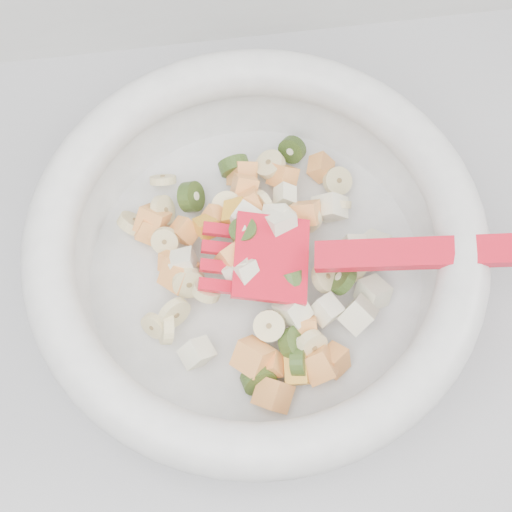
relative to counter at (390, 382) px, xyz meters
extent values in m
cube|color=gray|center=(0.00, 0.00, 0.00)|extent=(2.00, 0.60, 0.90)
cylinder|color=silver|center=(-0.20, 0.01, 0.46)|extent=(0.30, 0.30, 0.02)
torus|color=silver|center=(-0.20, 0.01, 0.53)|extent=(0.37, 0.37, 0.04)
cylinder|color=#FFECAA|center=(-0.12, 0.05, 0.49)|extent=(0.04, 0.02, 0.03)
cylinder|color=#FFECAA|center=(-0.27, 0.10, 0.48)|extent=(0.03, 0.03, 0.03)
cylinder|color=#FFECAA|center=(-0.22, 0.06, 0.50)|extent=(0.04, 0.04, 0.02)
cylinder|color=#FFECAA|center=(-0.27, 0.07, 0.49)|extent=(0.02, 0.03, 0.03)
cylinder|color=#FFECAA|center=(-0.27, 0.03, 0.49)|extent=(0.03, 0.02, 0.03)
cylinder|color=#FFECAA|center=(-0.17, 0.10, 0.49)|extent=(0.04, 0.04, 0.02)
cylinder|color=#FFECAA|center=(-0.12, -0.01, 0.49)|extent=(0.04, 0.03, 0.04)
cylinder|color=#FFECAA|center=(-0.24, -0.02, 0.50)|extent=(0.03, 0.03, 0.02)
cylinder|color=#FFECAA|center=(-0.17, -0.07, 0.49)|extent=(0.04, 0.03, 0.03)
cylinder|color=#FFECAA|center=(-0.15, 0.04, 0.49)|extent=(0.03, 0.02, 0.03)
cylinder|color=#FFECAA|center=(-0.27, -0.03, 0.49)|extent=(0.03, 0.03, 0.04)
cylinder|color=#FFECAA|center=(-0.15, -0.02, 0.49)|extent=(0.03, 0.04, 0.03)
cylinder|color=#FFECAA|center=(-0.29, -0.04, 0.48)|extent=(0.03, 0.03, 0.02)
cylinder|color=#FFECAA|center=(-0.19, 0.06, 0.50)|extent=(0.02, 0.03, 0.03)
cylinder|color=#FFECAA|center=(-0.20, -0.02, 0.50)|extent=(0.04, 0.04, 0.02)
cylinder|color=#FFECAA|center=(-0.12, 0.08, 0.48)|extent=(0.03, 0.03, 0.02)
cylinder|color=#FFECAA|center=(-0.20, -0.05, 0.50)|extent=(0.04, 0.03, 0.02)
cylinder|color=#FFECAA|center=(-0.30, 0.06, 0.48)|extent=(0.03, 0.04, 0.03)
cylinder|color=#FFECAA|center=(-0.20, 0.06, 0.50)|extent=(0.03, 0.03, 0.02)
cylinder|color=#FFECAA|center=(-0.26, -0.01, 0.50)|extent=(0.03, 0.02, 0.03)
cylinder|color=#FFECAA|center=(-0.28, -0.04, 0.49)|extent=(0.02, 0.03, 0.03)
cube|color=#F7954E|center=(-0.26, 0.04, 0.49)|extent=(0.03, 0.03, 0.03)
cube|color=#F7954E|center=(-0.16, -0.09, 0.48)|extent=(0.03, 0.03, 0.04)
cube|color=#F7954E|center=(-0.20, -0.08, 0.48)|extent=(0.03, 0.02, 0.03)
cube|color=#F7954E|center=(-0.13, 0.10, 0.48)|extent=(0.03, 0.03, 0.03)
cube|color=#F7954E|center=(-0.21, -0.07, 0.49)|extent=(0.04, 0.04, 0.04)
cube|color=#F7954E|center=(-0.29, 0.05, 0.48)|extent=(0.03, 0.03, 0.03)
cube|color=#F7954E|center=(-0.28, 0.06, 0.49)|extent=(0.04, 0.04, 0.03)
cube|color=#F7954E|center=(-0.17, -0.06, 0.49)|extent=(0.02, 0.03, 0.03)
cube|color=#F7954E|center=(-0.20, 0.10, 0.48)|extent=(0.03, 0.03, 0.04)
cube|color=#F7954E|center=(-0.15, 0.04, 0.50)|extent=(0.03, 0.03, 0.03)
cube|color=#F7954E|center=(-0.20, 0.07, 0.50)|extent=(0.03, 0.03, 0.03)
cube|color=#F7954E|center=(-0.27, 0.02, 0.49)|extent=(0.03, 0.03, 0.03)
cube|color=#F7954E|center=(-0.20, 0.05, 0.50)|extent=(0.03, 0.03, 0.03)
cube|color=#F7954E|center=(-0.23, 0.05, 0.50)|extent=(0.03, 0.02, 0.03)
cube|color=#F7954E|center=(-0.16, 0.09, 0.49)|extent=(0.03, 0.03, 0.03)
cube|color=#F7954E|center=(-0.20, -0.10, 0.48)|extent=(0.04, 0.03, 0.04)
cube|color=#F7954E|center=(-0.15, -0.08, 0.48)|extent=(0.03, 0.03, 0.03)
cube|color=#F7954E|center=(-0.22, 0.00, 0.51)|extent=(0.04, 0.03, 0.03)
cube|color=#F7954E|center=(-0.26, 0.00, 0.49)|extent=(0.04, 0.04, 0.03)
cylinder|color=#59882D|center=(-0.21, -0.09, 0.48)|extent=(0.03, 0.02, 0.04)
cylinder|color=#59882D|center=(-0.13, -0.02, 0.49)|extent=(0.03, 0.04, 0.04)
cylinder|color=#59882D|center=(-0.25, 0.08, 0.48)|extent=(0.03, 0.04, 0.03)
cylinder|color=#59882D|center=(-0.15, 0.12, 0.48)|extent=(0.03, 0.03, 0.03)
cylinder|color=#59882D|center=(-0.21, 0.10, 0.48)|extent=(0.04, 0.02, 0.04)
cylinder|color=#59882D|center=(-0.17, -0.02, 0.50)|extent=(0.03, 0.02, 0.03)
cylinder|color=#59882D|center=(-0.18, -0.08, 0.49)|extent=(0.02, 0.03, 0.04)
cylinder|color=#59882D|center=(-0.21, 0.02, 0.52)|extent=(0.03, 0.03, 0.02)
cylinder|color=#59882D|center=(-0.18, -0.07, 0.49)|extent=(0.03, 0.03, 0.03)
cube|color=white|center=(-0.26, -0.06, 0.49)|extent=(0.03, 0.03, 0.03)
cube|color=white|center=(-0.26, 0.01, 0.50)|extent=(0.02, 0.03, 0.03)
cube|color=white|center=(-0.20, 0.04, 0.51)|extent=(0.03, 0.03, 0.02)
cube|color=white|center=(-0.18, 0.03, 0.51)|extent=(0.03, 0.04, 0.03)
cube|color=white|center=(-0.17, 0.06, 0.49)|extent=(0.02, 0.02, 0.02)
cube|color=white|center=(-0.15, -0.04, 0.49)|extent=(0.03, 0.03, 0.02)
cube|color=white|center=(-0.11, 0.01, 0.49)|extent=(0.02, 0.02, 0.02)
cube|color=white|center=(-0.13, 0.05, 0.49)|extent=(0.04, 0.03, 0.04)
cube|color=white|center=(-0.21, -0.01, 0.51)|extent=(0.03, 0.03, 0.04)
cube|color=white|center=(-0.21, -0.01, 0.51)|extent=(0.03, 0.03, 0.03)
cube|color=white|center=(-0.18, -0.04, 0.50)|extent=(0.03, 0.04, 0.03)
cube|color=white|center=(-0.10, -0.03, 0.48)|extent=(0.03, 0.03, 0.03)
cube|color=white|center=(-0.18, 0.03, 0.51)|extent=(0.03, 0.03, 0.03)
cube|color=white|center=(-0.10, 0.01, 0.48)|extent=(0.03, 0.04, 0.03)
cube|color=white|center=(-0.12, -0.05, 0.49)|extent=(0.04, 0.04, 0.04)
cube|color=yellow|center=(-0.21, 0.05, 0.51)|extent=(0.03, 0.03, 0.02)
cube|color=yellow|center=(-0.18, -0.09, 0.48)|extent=(0.02, 0.03, 0.02)
cube|color=yellow|center=(-0.24, 0.04, 0.50)|extent=(0.02, 0.03, 0.02)
cube|color=red|center=(-0.19, 0.00, 0.51)|extent=(0.07, 0.08, 0.02)
cube|color=red|center=(-0.23, 0.03, 0.51)|extent=(0.03, 0.02, 0.01)
cube|color=red|center=(-0.23, 0.01, 0.51)|extent=(0.03, 0.02, 0.01)
cube|color=red|center=(-0.23, 0.00, 0.51)|extent=(0.03, 0.02, 0.01)
cube|color=red|center=(-0.23, -0.02, 0.51)|extent=(0.03, 0.02, 0.01)
cube|color=red|center=(-0.05, -0.03, 0.54)|extent=(0.22, 0.06, 0.05)
camera|label=1|loc=(-0.23, -0.23, 1.04)|focal=50.00mm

